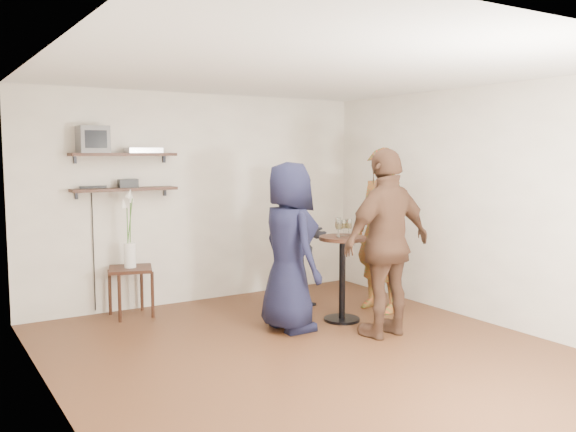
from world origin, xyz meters
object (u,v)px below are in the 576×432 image
(radio, at_px, (128,183))
(person_brown, at_px, (387,243))
(person_dark, at_px, (300,241))
(drinks_table, at_px, (342,267))
(person_plaid, at_px, (381,230))
(side_table, at_px, (131,275))
(dvd_deck, at_px, (143,150))
(person_navy, at_px, (289,247))
(crt_monitor, at_px, (92,139))

(radio, bearing_deg, person_brown, -49.85)
(person_dark, bearing_deg, person_brown, -93.03)
(drinks_table, distance_m, person_plaid, 0.77)
(drinks_table, height_order, person_plaid, person_plaid)
(person_dark, bearing_deg, radio, 141.11)
(radio, relative_size, side_table, 0.37)
(dvd_deck, distance_m, person_navy, 2.14)
(radio, relative_size, person_plaid, 0.11)
(person_plaid, bearing_deg, dvd_deck, -133.24)
(person_plaid, height_order, person_brown, person_plaid)
(radio, relative_size, person_dark, 0.13)
(dvd_deck, relative_size, person_plaid, 0.21)
(crt_monitor, distance_m, person_dark, 2.63)
(dvd_deck, height_order, person_navy, dvd_deck)
(dvd_deck, distance_m, person_plaid, 2.94)
(dvd_deck, height_order, drinks_table, dvd_deck)
(dvd_deck, xyz_separation_m, drinks_table, (1.69, -1.62, -1.29))
(dvd_deck, xyz_separation_m, radio, (-0.19, 0.00, -0.38))
(person_brown, bearing_deg, person_navy, -48.36)
(person_plaid, bearing_deg, radio, -131.28)
(crt_monitor, relative_size, dvd_deck, 0.80)
(radio, bearing_deg, person_plaid, -30.20)
(radio, distance_m, side_table, 1.06)
(dvd_deck, distance_m, side_table, 1.46)
(drinks_table, relative_size, person_navy, 0.53)
(drinks_table, bearing_deg, radio, 139.36)
(drinks_table, bearing_deg, person_brown, -85.47)
(side_table, relative_size, person_brown, 0.31)
(dvd_deck, height_order, side_table, dvd_deck)
(side_table, relative_size, person_navy, 0.33)
(drinks_table, xyz_separation_m, person_dark, (-0.13, 0.67, 0.21))
(person_navy, xyz_separation_m, person_brown, (0.73, -0.71, 0.07))
(side_table, bearing_deg, crt_monitor, 151.66)
(side_table, distance_m, person_plaid, 2.96)
(radio, distance_m, person_navy, 2.09)
(side_table, xyz_separation_m, drinks_table, (1.94, -1.44, 0.14))
(crt_monitor, relative_size, person_brown, 0.17)
(dvd_deck, bearing_deg, person_plaid, -32.17)
(side_table, bearing_deg, drinks_table, -36.54)
(crt_monitor, relative_size, person_plaid, 0.17)
(dvd_deck, bearing_deg, drinks_table, -43.68)
(side_table, xyz_separation_m, person_navy, (1.26, -1.41, 0.42))
(person_navy, bearing_deg, crt_monitor, 47.18)
(person_plaid, relative_size, person_dark, 1.17)
(person_plaid, bearing_deg, crt_monitor, -127.87)
(crt_monitor, xyz_separation_m, side_table, (0.33, -0.18, -1.55))
(radio, distance_m, drinks_table, 2.64)
(crt_monitor, distance_m, person_navy, 2.52)
(person_plaid, distance_m, person_brown, 1.02)
(person_navy, distance_m, person_brown, 1.02)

